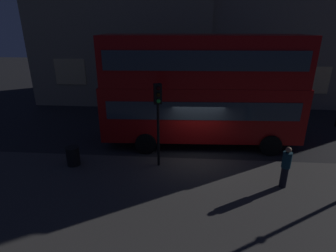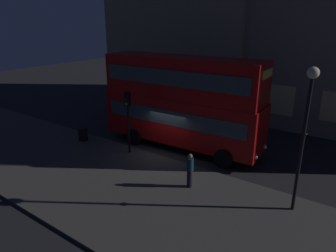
# 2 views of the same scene
# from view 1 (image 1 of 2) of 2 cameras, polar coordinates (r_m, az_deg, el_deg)

# --- Properties ---
(ground_plane) EXTENTS (80.00, 80.00, 0.00)m
(ground_plane) POSITION_cam_1_polar(r_m,az_deg,el_deg) (13.58, 6.23, -6.21)
(ground_plane) COLOR #232326
(sidewalk_slab) EXTENTS (44.00, 7.78, 0.12)m
(sidewalk_slab) POSITION_cam_1_polar(r_m,az_deg,el_deg) (9.76, 6.95, -18.01)
(sidewalk_slab) COLOR #423F3D
(sidewalk_slab) RESTS_ON ground
(double_decker_bus) EXTENTS (10.36, 3.13, 5.72)m
(double_decker_bus) POSITION_cam_1_polar(r_m,az_deg,el_deg) (13.84, 7.17, 8.28)
(double_decker_bus) COLOR #9E0C0C
(double_decker_bus) RESTS_ON ground
(traffic_light_near_kerb) EXTENTS (0.38, 0.40, 3.77)m
(traffic_light_near_kerb) POSITION_cam_1_polar(r_m,az_deg,el_deg) (11.29, -2.16, 3.78)
(traffic_light_near_kerb) COLOR black
(traffic_light_near_kerb) RESTS_ON sidewalk_slab
(pedestrian) EXTENTS (0.34, 0.34, 1.73)m
(pedestrian) POSITION_cam_1_polar(r_m,az_deg,el_deg) (11.38, 23.89, -7.98)
(pedestrian) COLOR black
(pedestrian) RESTS_ON sidewalk_slab
(litter_bin) EXTENTS (0.59, 0.59, 0.88)m
(litter_bin) POSITION_cam_1_polar(r_m,az_deg,el_deg) (12.95, -19.70, -6.06)
(litter_bin) COLOR black
(litter_bin) RESTS_ON sidewalk_slab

